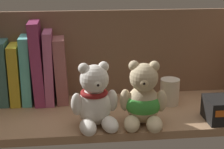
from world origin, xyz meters
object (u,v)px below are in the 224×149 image
teddy_bear_larger (95,100)px  book_5 (38,62)px  book_2 (3,72)px  pillar_candle (170,92)px  book_4 (27,69)px  small_product_box (223,109)px  book_7 (61,69)px  teddy_bear_smaller (143,100)px  book_3 (16,73)px  book_6 (49,66)px

teddy_bear_larger → book_5: bearing=128.1°
book_2 → pillar_candle: (44.08, -6.60, -5.09)cm
book_4 → small_product_box: (47.99, -18.10, -6.34)cm
book_4 → small_product_box: size_ratio=2.18×
teddy_bear_larger → pillar_candle: 23.81cm
book_7 → small_product_box: book_7 is taller
book_4 → pillar_candle: size_ratio=2.61×
pillar_candle → book_5: bearing=169.3°
teddy_bear_larger → pillar_candle: teddy_bear_larger is taller
book_7 → pillar_candle: book_7 is taller
book_4 → teddy_bear_smaller: 33.69cm
book_3 → teddy_bear_smaller: 36.16cm
book_5 → book_4: bearing=-180.0°
book_2 → book_6: size_ratio=0.88×
book_3 → book_6: size_ratio=0.82×
book_2 → small_product_box: size_ratio=2.05×
book_3 → book_7: bearing=0.0°
book_2 → pillar_candle: bearing=-8.5°
book_5 → small_product_box: (44.95, -18.10, -8.26)cm
book_7 → teddy_bear_larger: size_ratio=1.15×
book_4 → book_5: book_5 is taller
book_4 → book_6: book_6 is taller
book_4 → book_5: size_ratio=0.83×
small_product_box → teddy_bear_smaller: bearing=179.4°
teddy_bear_larger → pillar_candle: bearing=28.7°
small_product_box → book_6: bearing=156.7°
book_3 → teddy_bear_smaller: book_3 is taller
book_6 → book_2: bearing=180.0°
teddy_bear_smaller → small_product_box: bearing=-0.6°
teddy_bear_smaller → book_3: bearing=150.3°
book_2 → book_4: bearing=0.0°
book_2 → book_3: book_2 is taller
book_5 → teddy_bear_larger: size_ratio=1.45×
book_4 → book_5: 3.60cm
book_3 → teddy_bear_larger: size_ratio=1.05×
teddy_bear_smaller → small_product_box: size_ratio=1.83×
book_2 → book_6: book_6 is taller
book_2 → book_7: (15.31, 0.00, 0.22)cm
book_2 → teddy_bear_smaller: book_2 is taller
book_3 → pillar_candle: (40.79, -6.60, -4.56)cm
book_4 → book_3: bearing=180.0°
pillar_candle → book_6: bearing=168.3°
book_2 → teddy_bear_smaller: (34.66, -17.89, -2.56)cm
book_6 → book_4: bearing=180.0°
book_5 → book_2: bearing=-180.0°
book_3 → book_5: size_ratio=0.73×
book_4 → teddy_bear_larger: (17.09, -17.93, -2.62)cm
pillar_candle → book_2: bearing=171.5°
book_2 → teddy_bear_larger: (23.36, -17.93, -2.05)cm
teddy_bear_larger → pillar_candle: (20.72, 11.33, -3.03)cm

